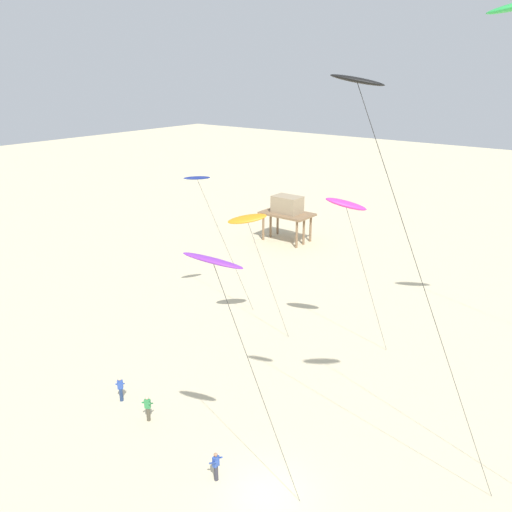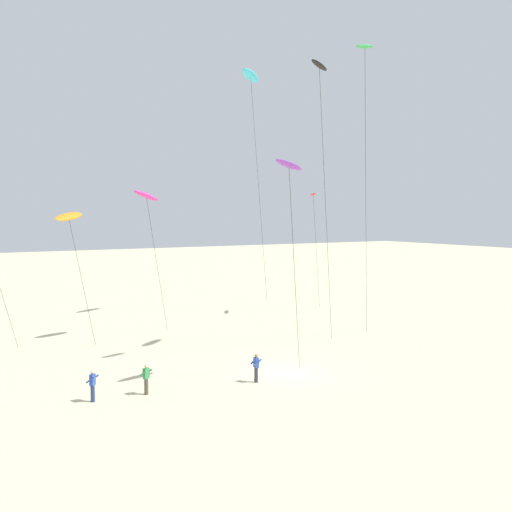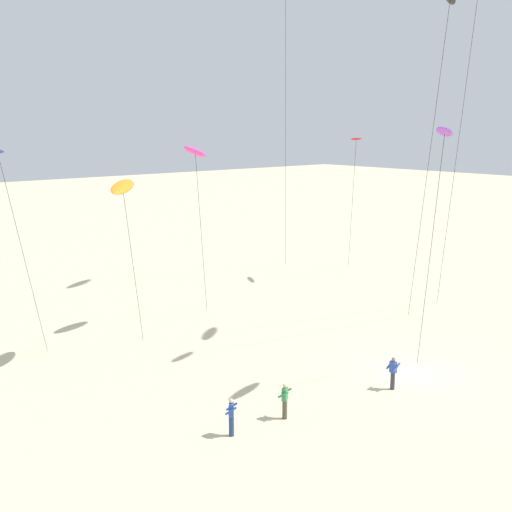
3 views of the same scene
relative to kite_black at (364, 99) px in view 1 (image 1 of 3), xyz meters
name	(u,v)px [view 1 (image 1 of 3)]	position (x,y,z in m)	size (l,w,h in m)	color
ground_plane	(268,496)	(-3.10, -1.07, -18.58)	(260.00, 260.00, 0.00)	beige
kite_black	(364,99)	(0.00, 0.00, 0.00)	(6.66, 6.40, 19.47)	black
kite_orange	(247,219)	(-13.53, 10.38, -8.99)	(3.61, 3.54, 10.15)	orange
kite_magenta	(346,205)	(-7.09, 12.77, -7.40)	(4.09, 3.77, 11.78)	#D8339E
kite_purple	(214,264)	(-4.38, -3.08, -6.17)	(3.97, 3.52, 12.91)	purple
kite_navy	(198,180)	(-19.48, 11.65, -7.13)	(3.82, 4.24, 11.82)	navy
kite_flyer_nearest	(148,408)	(-12.11, -0.81, -17.68)	(0.70, 0.69, 1.67)	#4C4738
kite_flyer_middle	(121,388)	(-14.94, -0.56, -17.68)	(0.73, 0.73, 1.67)	navy
kite_flyer_furthest	(216,466)	(-5.80, -1.85, -17.68)	(0.51, 0.53, 1.67)	#33333D
stilt_house	(287,208)	(-25.03, 32.22, -14.55)	(6.05, 3.74, 5.51)	#846647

